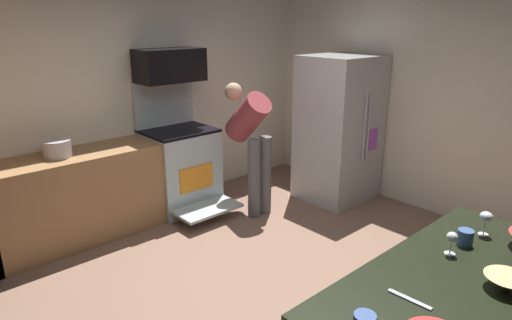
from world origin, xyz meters
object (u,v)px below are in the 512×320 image
Objects in this scene: mug_tea at (465,237)px; refrigerator at (339,129)px; person_cook at (251,138)px; mixing_bowl_small at (507,283)px; wine_glass_near at (452,239)px; wine_glass_mid at (486,218)px; stock_pot at (57,149)px; microwave at (170,65)px; oven_range at (180,166)px.

refrigerator is at bearing 52.00° from mug_tea.
person_cook is 6.75× the size of mixing_bowl_small.
mug_tea is at bearing -128.00° from refrigerator.
mixing_bowl_small is 1.59× the size of wine_glass_near.
stock_pot is at bearing 112.11° from wine_glass_mid.
person_cook reaches higher than mixing_bowl_small.
microwave reaches higher than wine_glass_near.
oven_range is 1.16m from microwave.
person_cook is at bearing -19.25° from stock_pot.
person_cook is (-1.09, 0.39, 0.01)m from refrigerator.
wine_glass_mid is 0.22m from mug_tea.
refrigerator is 8.07× the size of mixing_bowl_small.
mug_tea is (0.29, 0.33, 0.01)m from mixing_bowl_small.
mug_tea is (-1.80, -2.30, 0.07)m from refrigerator.
stock_pot reaches higher than wine_glass_near.
oven_range is 0.85× the size of refrigerator.
person_cook is (0.55, -0.73, -0.78)m from microwave.
mixing_bowl_small is 0.59m from wine_glass_mid.
mixing_bowl_small is at bearing -128.46° from refrigerator.
oven_range is 0.92m from person_cook.
oven_range reaches higher than mug_tea.
mixing_bowl_small is 0.44m from mug_tea.
oven_range is 2.00× the size of microwave.
refrigerator is 6.83× the size of stock_pot.
wine_glass_near is (-0.34, -3.32, 0.49)m from oven_range.
refrigerator is 1.20× the size of person_cook.
mug_tea is 0.36× the size of stock_pot.
stock_pot reaches higher than wine_glass_mid.
wine_glass_near reaches higher than mug_tea.
microwave is 3.50m from mug_tea.
microwave reaches higher than refrigerator.
wine_glass_mid is at bearing -124.37° from refrigerator.
stock_pot is at bearing 179.32° from oven_range.
person_cook is 3.18m from mixing_bowl_small.
mug_tea is at bearing -1.86° from wine_glass_near.
microwave is 3.51m from wine_glass_mid.
stock_pot is (-2.96, 1.04, 0.11)m from refrigerator.
refrigerator is at bearing 55.63° from wine_glass_mid.
oven_range is at bearing -90.00° from microwave.
person_cook is 5.71× the size of stock_pot.
mixing_bowl_small is (-2.09, -2.63, 0.06)m from refrigerator.
person_cook reaches higher than wine_glass_mid.
oven_range is 3.71m from mixing_bowl_small.
wine_glass_mid is at bearing -6.81° from mug_tea.
mixing_bowl_small is at bearing -76.71° from stock_pot.
microwave is at bearing 83.00° from mixing_bowl_small.
wine_glass_mid is (-1.59, -2.33, 0.14)m from refrigerator.
person_cook is (0.55, -0.64, 0.38)m from oven_range.
wine_glass_mid is 0.60× the size of stock_pot.
microwave is 3.50m from wine_glass_near.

